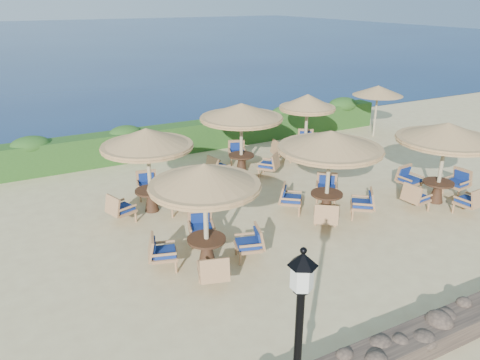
# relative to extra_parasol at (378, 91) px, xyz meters

# --- Properties ---
(ground) EXTENTS (120.00, 120.00, 0.00)m
(ground) POSITION_rel_extra_parasol_xyz_m (-7.80, -5.20, -2.17)
(ground) COLOR #D9C489
(ground) RESTS_ON ground
(sea) EXTENTS (160.00, 160.00, 0.00)m
(sea) POSITION_rel_extra_parasol_xyz_m (-7.80, 64.80, -2.17)
(sea) COLOR #0B1C46
(sea) RESTS_ON ground
(hedge) EXTENTS (18.00, 0.90, 1.20)m
(hedge) POSITION_rel_extra_parasol_xyz_m (-7.80, 2.00, -1.57)
(hedge) COLOR #1F4616
(hedge) RESTS_ON ground
(stone_wall) EXTENTS (15.00, 0.65, 0.44)m
(stone_wall) POSITION_rel_extra_parasol_xyz_m (-7.80, -11.40, -1.95)
(stone_wall) COLOR brown
(stone_wall) RESTS_ON ground
(extra_parasol) EXTENTS (2.30, 2.30, 2.41)m
(extra_parasol) POSITION_rel_extra_parasol_xyz_m (0.00, 0.00, 0.00)
(extra_parasol) COLOR tan
(extra_parasol) RESTS_ON ground
(cafe_set_0) EXTENTS (2.88, 2.88, 2.65)m
(cafe_set_0) POSITION_rel_extra_parasol_xyz_m (-11.64, -6.72, -0.38)
(cafe_set_0) COLOR tan
(cafe_set_0) RESTS_ON ground
(cafe_set_1) EXTENTS (3.10, 3.10, 2.65)m
(cafe_set_1) POSITION_rel_extra_parasol_xyz_m (-7.28, -5.83, -0.27)
(cafe_set_1) COLOR tan
(cafe_set_1) RESTS_ON ground
(cafe_set_2) EXTENTS (3.05, 3.05, 2.65)m
(cafe_set_2) POSITION_rel_extra_parasol_xyz_m (-3.56, -6.76, -0.29)
(cafe_set_2) COLOR tan
(cafe_set_2) RESTS_ON ground
(cafe_set_3) EXTENTS (2.82, 2.82, 2.65)m
(cafe_set_3) POSITION_rel_extra_parasol_xyz_m (-11.91, -3.11, -0.27)
(cafe_set_3) COLOR tan
(cafe_set_3) RESTS_ON ground
(cafe_set_4) EXTENTS (3.05, 3.05, 2.65)m
(cafe_set_4) POSITION_rel_extra_parasol_xyz_m (-7.86, -1.41, -0.21)
(cafe_set_4) COLOR tan
(cafe_set_4) RESTS_ON ground
(cafe_set_5) EXTENTS (2.55, 2.76, 2.65)m
(cafe_set_5) POSITION_rel_extra_parasol_xyz_m (-4.78, -1.16, -0.42)
(cafe_set_5) COLOR tan
(cafe_set_5) RESTS_ON ground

